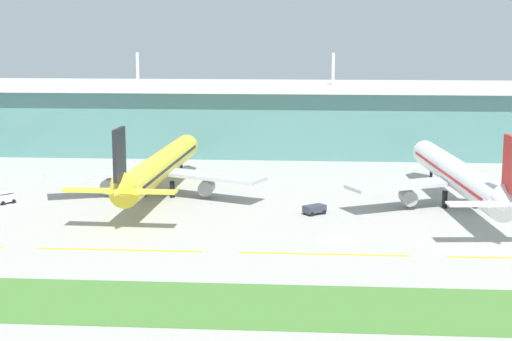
{
  "coord_description": "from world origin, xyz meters",
  "views": [
    {
      "loc": [
        -4.37,
        -136.84,
        36.85
      ],
      "look_at": [
        -17.02,
        30.24,
        7.0
      ],
      "focal_mm": 56.82,
      "sensor_mm": 36.0,
      "label": 1
    }
  ],
  "objects_px": {
    "airliner_near_middle": "(159,167)",
    "baggage_cart": "(6,198)",
    "airliner_far_middle": "(459,176)",
    "pushback_tug": "(314,209)"
  },
  "relations": [
    {
      "from": "airliner_far_middle",
      "to": "pushback_tug",
      "type": "xyz_separation_m",
      "value": [
        -29.73,
        -9.37,
        -5.36
      ]
    },
    {
      "from": "airliner_far_middle",
      "to": "pushback_tug",
      "type": "height_order",
      "value": "airliner_far_middle"
    },
    {
      "from": "pushback_tug",
      "to": "airliner_far_middle",
      "type": "bearing_deg",
      "value": 17.49
    },
    {
      "from": "airliner_near_middle",
      "to": "baggage_cart",
      "type": "distance_m",
      "value": 32.89
    },
    {
      "from": "airliner_near_middle",
      "to": "airliner_far_middle",
      "type": "relative_size",
      "value": 1.0
    },
    {
      "from": "airliner_near_middle",
      "to": "airliner_far_middle",
      "type": "xyz_separation_m",
      "value": [
        63.97,
        -6.02,
        -0.0
      ]
    },
    {
      "from": "airliner_far_middle",
      "to": "baggage_cart",
      "type": "relative_size",
      "value": 18.08
    },
    {
      "from": "airliner_near_middle",
      "to": "baggage_cart",
      "type": "height_order",
      "value": "airliner_near_middle"
    },
    {
      "from": "airliner_far_middle",
      "to": "baggage_cart",
      "type": "height_order",
      "value": "airliner_far_middle"
    },
    {
      "from": "airliner_near_middle",
      "to": "baggage_cart",
      "type": "bearing_deg",
      "value": -161.15
    }
  ]
}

